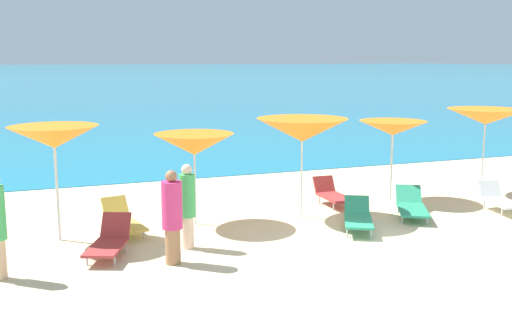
# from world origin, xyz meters

# --- Properties ---
(ground_plane) EXTENTS (50.00, 100.00, 0.30)m
(ground_plane) POSITION_xyz_m (0.00, 10.00, -0.15)
(ground_plane) COLOR beige
(ocean_water) EXTENTS (650.00, 440.00, 0.02)m
(ocean_water) POSITION_xyz_m (0.00, 228.29, 0.01)
(ocean_water) COLOR teal
(ocean_water) RESTS_ON ground_plane
(umbrella_0) EXTENTS (1.93, 1.93, 2.38)m
(umbrella_0) POSITION_xyz_m (-5.48, 3.12, 2.15)
(umbrella_0) COLOR silver
(umbrella_0) RESTS_ON ground_plane
(umbrella_1) EXTENTS (1.84, 1.84, 2.07)m
(umbrella_1) POSITION_xyz_m (-2.54, 3.31, 1.83)
(umbrella_1) COLOR silver
(umbrella_1) RESTS_ON ground_plane
(umbrella_2) EXTENTS (2.27, 2.27, 2.35)m
(umbrella_2) POSITION_xyz_m (-0.05, 3.00, 2.08)
(umbrella_2) COLOR silver
(umbrella_2) RESTS_ON ground_plane
(umbrella_3) EXTENTS (1.83, 1.83, 2.11)m
(umbrella_3) POSITION_xyz_m (2.89, 3.76, 1.92)
(umbrella_3) COLOR silver
(umbrella_3) RESTS_ON ground_plane
(umbrella_4) EXTENTS (2.05, 2.05, 2.37)m
(umbrella_4) POSITION_xyz_m (5.60, 3.45, 2.16)
(umbrella_4) COLOR silver
(umbrella_4) RESTS_ON ground_plane
(lounge_chair_0) EXTENTS (1.08, 1.54, 0.69)m
(lounge_chair_0) POSITION_xyz_m (-4.62, 1.78, 0.29)
(lounge_chair_0) COLOR #A53333
(lounge_chair_0) RESTS_ON ground_plane
(lounge_chair_1) EXTENTS (1.35, 1.81, 0.61)m
(lounge_chair_1) POSITION_xyz_m (2.43, 2.16, 0.27)
(lounge_chair_1) COLOR #268C66
(lounge_chair_1) RESTS_ON ground_plane
(lounge_chair_2) EXTENTS (0.80, 1.39, 0.66)m
(lounge_chair_2) POSITION_xyz_m (4.75, 1.82, 0.31)
(lounge_chair_2) COLOR white
(lounge_chair_2) RESTS_ON ground_plane
(lounge_chair_3) EXTENTS (0.84, 1.50, 0.69)m
(lounge_chair_3) POSITION_xyz_m (-4.18, 3.17, 0.28)
(lounge_chair_3) COLOR #D8BF4C
(lounge_chair_3) RESTS_ON ground_plane
(lounge_chair_4) EXTENTS (0.60, 1.39, 0.65)m
(lounge_chair_4) POSITION_xyz_m (1.20, 3.80, 0.29)
(lounge_chair_4) COLOR #A53333
(lounge_chair_4) RESTS_ON ground_plane
(lounge_chair_5) EXTENTS (1.24, 1.69, 0.60)m
(lounge_chair_5) POSITION_xyz_m (0.68, 1.64, 0.30)
(lounge_chair_5) COLOR #268C66
(lounge_chair_5) RESTS_ON ground_plane
(beachgoer_1) EXTENTS (0.31, 0.31, 1.69)m
(beachgoer_1) POSITION_xyz_m (-3.11, 1.68, 0.90)
(beachgoer_1) COLOR beige
(beachgoer_1) RESTS_ON ground_plane
(beachgoer_2) EXTENTS (0.37, 0.37, 1.74)m
(beachgoer_2) POSITION_xyz_m (-3.58, 0.91, 0.91)
(beachgoer_2) COLOR #A3704C
(beachgoer_2) RESTS_ON ground_plane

